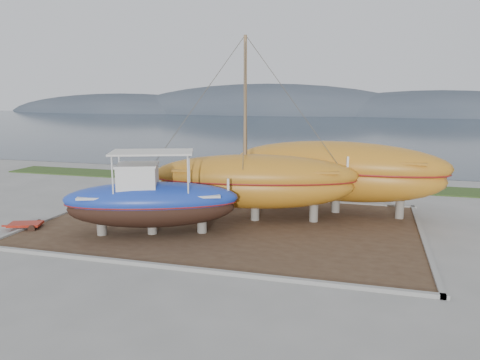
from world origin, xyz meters
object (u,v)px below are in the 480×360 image
(orange_sailboat, at_px, (256,131))
(orange_bare_hull, at_px, (337,178))
(white_dinghy, at_px, (129,196))
(red_trailer, at_px, (26,226))
(blue_caique, at_px, (151,193))

(orange_sailboat, relative_size, orange_bare_hull, 0.90)
(orange_sailboat, bearing_deg, orange_bare_hull, 24.81)
(white_dinghy, height_order, orange_bare_hull, orange_bare_hull)
(orange_bare_hull, bearing_deg, red_trailer, -146.61)
(white_dinghy, bearing_deg, blue_caique, -38.27)
(blue_caique, xyz_separation_m, orange_bare_hull, (7.85, 6.29, -0.04))
(blue_caique, distance_m, orange_sailboat, 5.98)
(blue_caique, xyz_separation_m, red_trailer, (-6.29, -0.85, -1.82))
(blue_caique, height_order, red_trailer, blue_caique)
(blue_caique, height_order, white_dinghy, blue_caique)
(orange_sailboat, height_order, orange_bare_hull, orange_sailboat)
(white_dinghy, bearing_deg, red_trailer, -101.88)
(white_dinghy, distance_m, orange_sailboat, 8.79)
(blue_caique, xyz_separation_m, orange_sailboat, (4.01, 3.56, 2.65))
(blue_caique, bearing_deg, red_trailer, 167.57)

